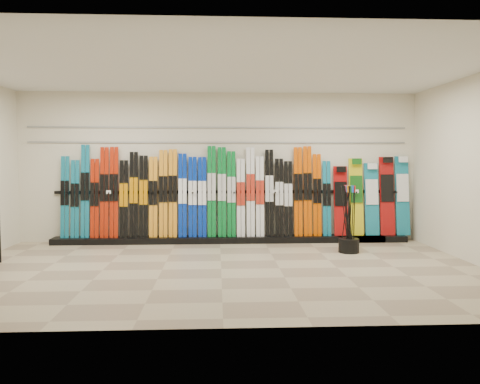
{
  "coord_description": "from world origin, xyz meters",
  "views": [
    {
      "loc": [
        -0.06,
        -6.99,
        1.66
      ],
      "look_at": [
        0.34,
        1.0,
        1.1
      ],
      "focal_mm": 35.0,
      "sensor_mm": 36.0,
      "label": 1
    }
  ],
  "objects": [
    {
      "name": "back_wall",
      "position": [
        0.0,
        2.5,
        1.5
      ],
      "size": [
        8.0,
        0.0,
        8.0
      ],
      "primitive_type": "plane",
      "rotation": [
        1.57,
        0.0,
        0.0
      ],
      "color": "beige",
      "rests_on": "floor"
    },
    {
      "name": "pole_bin",
      "position": [
        2.29,
        1.15,
        0.12
      ],
      "size": [
        0.36,
        0.36,
        0.25
      ],
      "primitive_type": "cylinder",
      "color": "black",
      "rests_on": "floor"
    },
    {
      "name": "floor",
      "position": [
        0.0,
        0.0,
        0.0
      ],
      "size": [
        8.0,
        8.0,
        0.0
      ],
      "primitive_type": "plane",
      "color": "#85725C",
      "rests_on": "ground"
    },
    {
      "name": "ski_poles",
      "position": [
        2.28,
        1.15,
        0.61
      ],
      "size": [
        0.22,
        0.3,
        1.18
      ],
      "color": "black",
      "rests_on": "pole_bin"
    },
    {
      "name": "snowboards",
      "position": [
        3.11,
        2.36,
        0.88
      ],
      "size": [
        1.56,
        0.25,
        1.6
      ],
      "color": "#990C0C",
      "rests_on": "ski_rack_base"
    },
    {
      "name": "slatwall_rail_0",
      "position": [
        0.0,
        2.48,
        2.0
      ],
      "size": [
        7.6,
        0.02,
        0.03
      ],
      "primitive_type": "cube",
      "color": "gray",
      "rests_on": "back_wall"
    },
    {
      "name": "skis",
      "position": [
        -0.45,
        2.32,
        0.95
      ],
      "size": [
        5.37,
        0.21,
        1.83
      ],
      "color": "#116681",
      "rests_on": "ski_rack_base"
    },
    {
      "name": "slatwall_rail_1",
      "position": [
        0.0,
        2.48,
        2.3
      ],
      "size": [
        7.6,
        0.02,
        0.03
      ],
      "primitive_type": "cube",
      "color": "gray",
      "rests_on": "back_wall"
    },
    {
      "name": "ceiling",
      "position": [
        0.0,
        0.0,
        3.0
      ],
      "size": [
        8.0,
        8.0,
        0.0
      ],
      "primitive_type": "plane",
      "rotation": [
        3.14,
        0.0,
        0.0
      ],
      "color": "silver",
      "rests_on": "back_wall"
    },
    {
      "name": "ski_rack_base",
      "position": [
        0.22,
        2.28,
        0.06
      ],
      "size": [
        8.0,
        0.4,
        0.12
      ],
      "primitive_type": "cube",
      "color": "black",
      "rests_on": "floor"
    }
  ]
}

